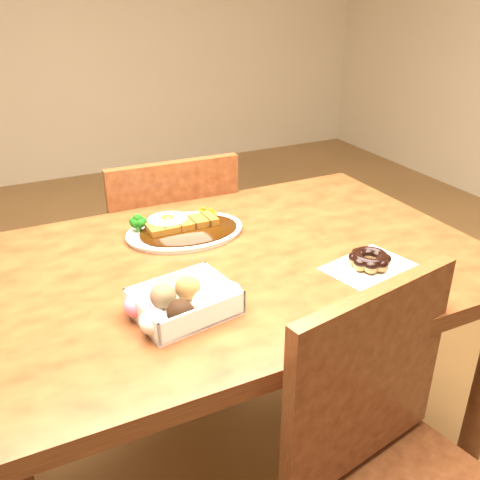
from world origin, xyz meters
name	(u,v)px	position (x,y,z in m)	size (l,w,h in m)	color
ground	(235,480)	(0.00, 0.00, 0.00)	(6.00, 6.00, 0.00)	brown
table	(234,294)	(0.00, 0.00, 0.65)	(1.20, 0.80, 0.75)	#491F0E
chair_far	(168,262)	(0.00, 0.53, 0.48)	(0.44, 0.44, 0.87)	#491F0E
katsu_curry_plate	(183,229)	(-0.06, 0.18, 0.77)	(0.31, 0.23, 0.06)	white
donut_box	(183,302)	(-0.19, -0.16, 0.78)	(0.23, 0.18, 0.05)	white
pon_de_ring	(369,260)	(0.26, -0.18, 0.77)	(0.22, 0.18, 0.04)	silver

